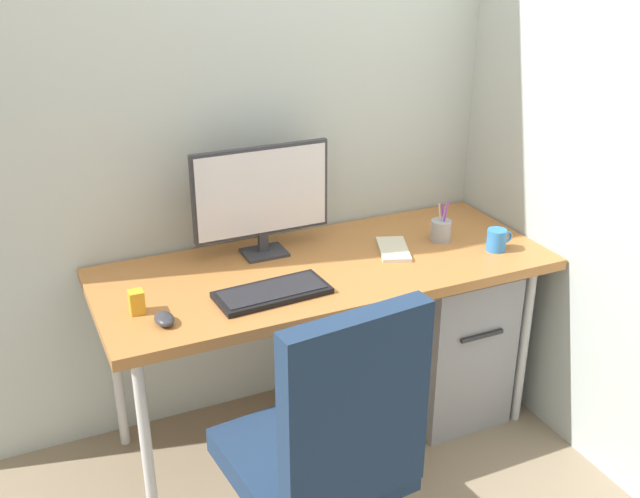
% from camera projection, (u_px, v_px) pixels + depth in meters
% --- Properties ---
extents(ground_plane, '(8.00, 8.00, 0.00)m').
position_uv_depth(ground_plane, '(325.00, 430.00, 3.12)').
color(ground_plane, gray).
extents(wall_back, '(3.02, 0.04, 2.80)m').
position_uv_depth(wall_back, '(284.00, 71.00, 2.85)').
color(wall_back, '#B7C1BC').
rests_on(wall_back, ground_plane).
extents(wall_side_right, '(0.04, 2.02, 2.80)m').
position_uv_depth(wall_side_right, '(569.00, 79.00, 2.72)').
color(wall_side_right, '#B7C1BC').
rests_on(wall_side_right, ground_plane).
extents(desk, '(1.69, 0.69, 0.75)m').
position_uv_depth(desk, '(325.00, 277.00, 2.83)').
color(desk, '#B27038').
rests_on(desk, ground_plane).
extents(office_chair, '(0.55, 0.57, 1.05)m').
position_uv_depth(office_chair, '(328.00, 447.00, 2.15)').
color(office_chair, black).
rests_on(office_chair, ground_plane).
extents(filing_cabinet, '(0.38, 0.56, 0.67)m').
position_uv_depth(filing_cabinet, '(440.00, 332.00, 3.18)').
color(filing_cabinet, gray).
rests_on(filing_cabinet, ground_plane).
extents(monitor, '(0.53, 0.13, 0.42)m').
position_uv_depth(monitor, '(262.00, 195.00, 2.80)').
color(monitor, '#333338').
rests_on(monitor, desk).
extents(keyboard, '(0.40, 0.20, 0.02)m').
position_uv_depth(keyboard, '(272.00, 292.00, 2.58)').
color(keyboard, black).
rests_on(keyboard, desk).
extents(mouse, '(0.06, 0.10, 0.03)m').
position_uv_depth(mouse, '(164.00, 319.00, 2.40)').
color(mouse, '#333338').
rests_on(mouse, desk).
extents(pen_holder, '(0.08, 0.08, 0.17)m').
position_uv_depth(pen_holder, '(441.00, 230.00, 2.99)').
color(pen_holder, '#9EA0A5').
rests_on(pen_holder, desk).
extents(notebook, '(0.18, 0.24, 0.02)m').
position_uv_depth(notebook, '(394.00, 249.00, 2.91)').
color(notebook, beige).
rests_on(notebook, desk).
extents(coffee_mug, '(0.11, 0.07, 0.09)m').
position_uv_depth(coffee_mug, '(497.00, 240.00, 2.91)').
color(coffee_mug, '#337FD8').
rests_on(coffee_mug, desk).
extents(desk_clamp_accessory, '(0.05, 0.05, 0.08)m').
position_uv_depth(desk_clamp_accessory, '(137.00, 302.00, 2.46)').
color(desk_clamp_accessory, orange).
rests_on(desk_clamp_accessory, desk).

